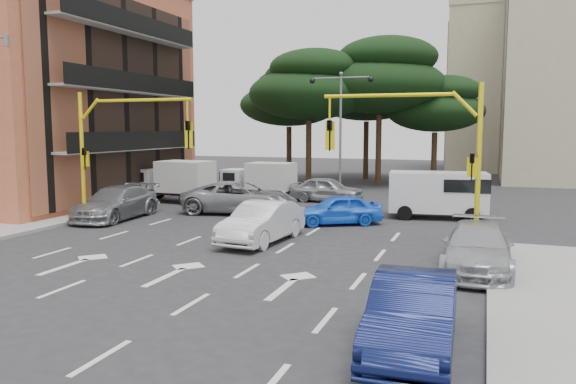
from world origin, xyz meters
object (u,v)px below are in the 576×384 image
at_px(car_silver_wagon, 116,203).
at_px(car_silver_cross_a, 240,198).
at_px(signal_mast_right, 427,142).
at_px(van_white, 438,195).
at_px(car_silver_cross_b, 327,189).
at_px(car_white_hatch, 262,222).
at_px(signal_mast_left, 114,140).
at_px(box_truck_a, 173,181).
at_px(car_silver_parked, 477,248).
at_px(box_truck_b, 259,180).
at_px(car_navy_parked, 413,314).
at_px(street_lamp_center, 341,112).
at_px(car_blue_compact, 337,209).

height_order(car_silver_wagon, car_silver_cross_a, car_silver_cross_a).
relative_size(signal_mast_right, van_white, 1.30).
bearing_deg(car_silver_cross_b, car_white_hatch, -171.37).
relative_size(signal_mast_left, van_white, 1.30).
distance_m(car_silver_cross_b, box_truck_a, 9.23).
distance_m(car_silver_parked, box_truck_b, 19.52).
bearing_deg(car_silver_cross_a, car_navy_parked, -153.06).
xyz_separation_m(car_silver_cross_b, box_truck_a, (-8.71, -3.00, 0.49)).
bearing_deg(street_lamp_center, car_silver_parked, -63.12).
height_order(car_blue_compact, box_truck_b, box_truck_b).
bearing_deg(car_blue_compact, car_silver_wagon, -107.95).
bearing_deg(van_white, car_silver_wagon, -76.25).
relative_size(car_navy_parked, car_silver_parked, 0.90).
distance_m(car_white_hatch, van_white, 10.16).
distance_m(signal_mast_right, street_lamp_center, 15.65).
xyz_separation_m(car_silver_parked, box_truck_b, (-13.20, 14.38, 0.40)).
bearing_deg(van_white, car_navy_parked, -3.58).
distance_m(car_white_hatch, car_silver_wagon, 9.21).
xyz_separation_m(street_lamp_center, car_white_hatch, (0.78, -15.27, -4.65)).
bearing_deg(box_truck_a, signal_mast_left, -162.86).
bearing_deg(signal_mast_right, car_silver_cross_a, 152.25).
xyz_separation_m(car_silver_wagon, car_navy_parked, (15.60, -11.64, -0.04)).
distance_m(signal_mast_right, car_silver_cross_b, 13.33).
relative_size(street_lamp_center, car_blue_compact, 1.92).
bearing_deg(car_silver_cross_b, signal_mast_right, -143.31).
height_order(car_silver_wagon, box_truck_a, box_truck_a).
bearing_deg(box_truck_b, car_blue_compact, -135.07).
relative_size(car_silver_wagon, car_silver_cross_b, 1.23).
relative_size(street_lamp_center, car_navy_parked, 1.71).
bearing_deg(box_truck_a, box_truck_b, -49.20).
height_order(car_silver_parked, van_white, van_white).
relative_size(signal_mast_left, street_lamp_center, 0.77).
relative_size(car_navy_parked, van_white, 0.98).
distance_m(signal_mast_left, car_navy_parked, 17.87).
distance_m(car_silver_cross_b, van_white, 7.83).
bearing_deg(car_navy_parked, car_silver_cross_b, 108.02).
relative_size(car_silver_cross_a, car_navy_parked, 1.30).
relative_size(car_white_hatch, box_truck_b, 1.03).
bearing_deg(box_truck_a, car_silver_cross_a, -112.83).
xyz_separation_m(street_lamp_center, car_navy_parked, (7.60, -24.11, -4.68)).
bearing_deg(street_lamp_center, car_silver_wagon, -122.67).
bearing_deg(car_silver_wagon, car_white_hatch, -20.98).
distance_m(car_silver_cross_a, van_white, 9.91).
distance_m(car_silver_cross_a, car_silver_parked, 14.41).
bearing_deg(box_truck_a, street_lamp_center, -51.91).
bearing_deg(car_navy_parked, signal_mast_right, 92.67).
bearing_deg(car_silver_cross_b, car_blue_compact, -156.15).
height_order(car_navy_parked, box_truck_a, box_truck_a).
height_order(car_white_hatch, car_silver_parked, car_white_hatch).
distance_m(street_lamp_center, box_truck_b, 6.82).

